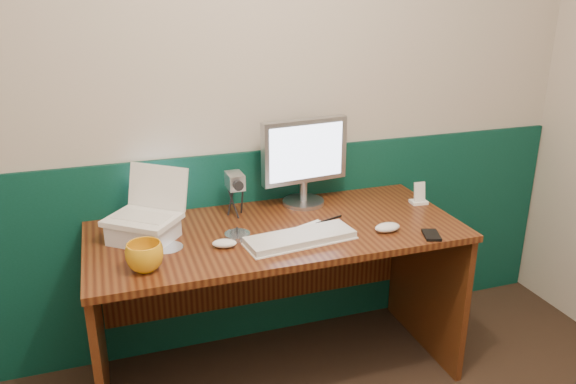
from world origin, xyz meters
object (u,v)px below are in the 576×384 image
object	(u,v)px
laptop	(140,196)
mug	(145,257)
desk	(277,304)
monitor	(304,162)
keyboard	(300,239)
camcorder	(235,196)

from	to	relation	value
laptop	mug	bearing A→B (deg)	-55.47
desk	monitor	distance (m)	0.67
laptop	keyboard	xyz separation A→B (m)	(0.61, -0.22, -0.18)
desk	laptop	world-z (taller)	laptop
desk	mug	size ratio (longest dim) A/B	11.67
desk	camcorder	world-z (taller)	camcorder
monitor	camcorder	distance (m)	0.36
monitor	mug	distance (m)	0.92
camcorder	desk	bearing A→B (deg)	-58.03
desk	laptop	size ratio (longest dim) A/B	5.84
keyboard	desk	bearing A→B (deg)	101.44
keyboard	monitor	bearing A→B (deg)	61.58
keyboard	mug	bearing A→B (deg)	178.03
keyboard	camcorder	distance (m)	0.41
monitor	keyboard	size ratio (longest dim) A/B	0.93
laptop	camcorder	xyz separation A→B (m)	(0.42, 0.14, -0.10)
mug	camcorder	world-z (taller)	camcorder
laptop	camcorder	world-z (taller)	laptop
desk	mug	xyz separation A→B (m)	(-0.57, -0.21, 0.43)
monitor	mug	bearing A→B (deg)	-156.72
laptop	keyboard	size ratio (longest dim) A/B	0.61
camcorder	keyboard	bearing A→B (deg)	-64.08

